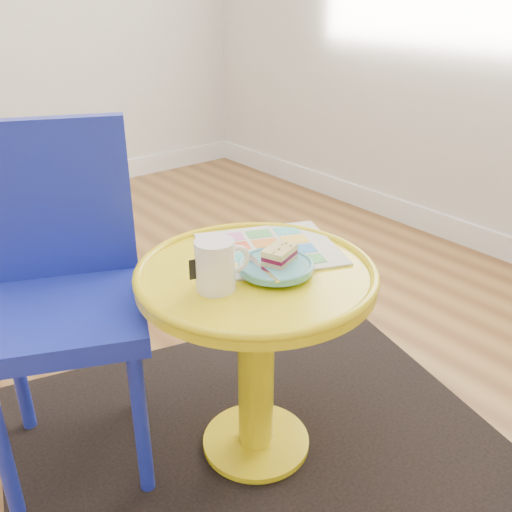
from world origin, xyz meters
TOP-DOWN VIEW (x-y plane):
  - floor at (0.00, 0.00)m, footprint 4.00×4.00m
  - rug at (0.35, -0.42)m, footprint 1.53×1.39m
  - side_table at (0.35, -0.42)m, footprint 0.57×0.57m
  - chair at (-0.00, -0.10)m, footprint 0.51×0.51m
  - newspaper at (0.46, -0.35)m, footprint 0.42×0.39m
  - mug at (0.23, -0.43)m, footprint 0.13×0.09m
  - plate at (0.38, -0.46)m, footprint 0.18×0.18m
  - cake_slice at (0.40, -0.46)m, footprint 0.10×0.08m
  - fork at (0.34, -0.46)m, footprint 0.04×0.14m

SIDE VIEW (x-z plane):
  - floor at x=0.00m, z-range 0.00..0.00m
  - rug at x=0.35m, z-range 0.00..0.01m
  - side_table at x=0.35m, z-range 0.12..0.66m
  - chair at x=0.00m, z-range 0.07..0.94m
  - newspaper at x=0.46m, z-range 0.54..0.55m
  - plate at x=0.38m, z-range 0.55..0.57m
  - fork at x=0.34m, z-range 0.57..0.57m
  - cake_slice at x=0.40m, z-range 0.57..0.61m
  - mug at x=0.23m, z-range 0.55..0.67m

